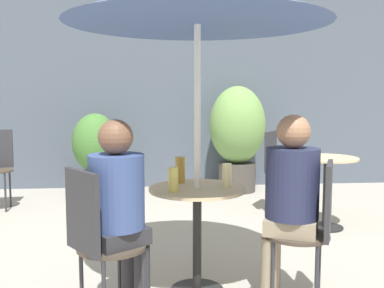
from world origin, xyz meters
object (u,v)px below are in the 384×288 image
(seated_person_1, at_px, (290,192))
(beer_glass_0, at_px, (173,179))
(beer_glass_1, at_px, (227,175))
(bistro_chair_1, at_px, (313,221))
(potted_plant_0, at_px, (96,152))
(beer_glass_2, at_px, (180,170))
(cafe_table_near, at_px, (197,215))
(bistro_chair_0, at_px, (97,234))
(umbrella, at_px, (197,3))
(seated_person_0, at_px, (119,201))
(cafe_table_far, at_px, (326,177))
(potted_plant_1, at_px, (237,132))
(bistro_chair_3, at_px, (278,164))

(seated_person_1, bearing_deg, beer_glass_0, -76.53)
(beer_glass_1, bearing_deg, bistro_chair_1, -32.18)
(potted_plant_0, bearing_deg, beer_glass_2, -71.76)
(cafe_table_near, relative_size, bistro_chair_0, 0.78)
(umbrella, bearing_deg, seated_person_0, -143.89)
(cafe_table_far, height_order, beer_glass_0, beer_glass_0)
(seated_person_1, height_order, potted_plant_0, seated_person_1)
(bistro_chair_1, xyz_separation_m, potted_plant_1, (0.18, 3.50, 0.27))
(beer_glass_2, bearing_deg, cafe_table_far, 37.79)
(seated_person_0, distance_m, beer_glass_0, 0.42)
(cafe_table_far, distance_m, potted_plant_1, 1.94)
(bistro_chair_3, bearing_deg, seated_person_0, 179.81)
(cafe_table_far, bearing_deg, cafe_table_near, -136.45)
(bistro_chair_0, height_order, beer_glass_1, bistro_chair_0)
(bistro_chair_3, bearing_deg, beer_glass_1, -170.54)
(cafe_table_far, distance_m, beer_glass_2, 1.97)
(bistro_chair_1, bearing_deg, cafe_table_far, 179.88)
(cafe_table_near, bearing_deg, umbrella, -75.96)
(seated_person_1, xyz_separation_m, beer_glass_1, (-0.36, 0.25, 0.07))
(cafe_table_far, distance_m, bistro_chair_1, 1.83)
(seated_person_1, height_order, potted_plant_1, potted_plant_1)
(seated_person_0, bearing_deg, bistro_chair_0, 90.00)
(bistro_chair_0, distance_m, potted_plant_1, 3.94)
(bistro_chair_0, distance_m, seated_person_0, 0.22)
(bistro_chair_3, bearing_deg, cafe_table_far, -119.37)
(umbrella, bearing_deg, beer_glass_0, -145.51)
(potted_plant_0, bearing_deg, cafe_table_far, -34.11)
(cafe_table_near, xyz_separation_m, bistro_chair_3, (1.12, 2.01, 0.03))
(cafe_table_near, relative_size, seated_person_0, 0.60)
(beer_glass_1, xyz_separation_m, potted_plant_1, (0.67, 3.19, 0.03))
(beer_glass_1, bearing_deg, cafe_table_far, 47.79)
(seated_person_0, xyz_separation_m, seated_person_1, (1.05, 0.11, 0.01))
(cafe_table_far, distance_m, beer_glass_0, 2.20)
(cafe_table_near, relative_size, bistro_chair_1, 0.78)
(bistro_chair_1, bearing_deg, beer_glass_0, -78.79)
(cafe_table_near, height_order, potted_plant_0, potted_plant_0)
(beer_glass_0, relative_size, beer_glass_2, 0.85)
(cafe_table_near, xyz_separation_m, potted_plant_0, (-1.05, 3.06, 0.06))
(cafe_table_far, height_order, seated_person_1, seated_person_1)
(bistro_chair_1, distance_m, umbrella, 1.56)
(beer_glass_0, bearing_deg, cafe_table_far, 42.72)
(cafe_table_far, xyz_separation_m, bistro_chair_3, (-0.32, 0.64, 0.04))
(cafe_table_far, xyz_separation_m, seated_person_0, (-1.93, -1.73, 0.20))
(cafe_table_near, distance_m, beer_glass_2, 0.34)
(cafe_table_near, relative_size, beer_glass_0, 4.59)
(cafe_table_near, bearing_deg, bistro_chair_1, -23.89)
(bistro_chair_0, bearing_deg, cafe_table_far, -84.61)
(beer_glass_1, distance_m, umbrella, 1.14)
(bistro_chair_1, bearing_deg, umbrella, -90.00)
(beer_glass_0, height_order, beer_glass_1, beer_glass_1)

